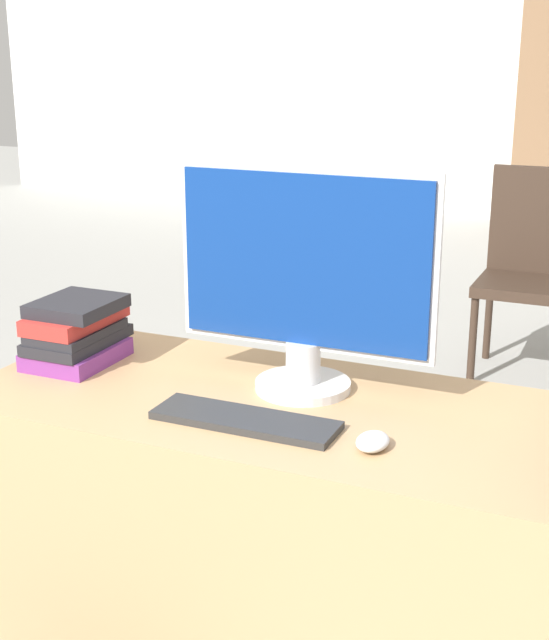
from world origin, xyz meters
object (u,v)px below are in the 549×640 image
(mouse, at_px, (373,441))
(book_stack, at_px, (77,332))
(keyboard, at_px, (246,420))
(monitor, at_px, (304,278))
(far_chair, at_px, (531,263))

(mouse, relative_size, book_stack, 0.34)
(keyboard, xyz_separation_m, book_stack, (-0.54, 0.17, 0.07))
(book_stack, bearing_deg, keyboard, -17.95)
(monitor, xyz_separation_m, book_stack, (-0.57, -0.05, -0.18))
(keyboard, relative_size, far_chair, 0.40)
(keyboard, bearing_deg, far_chair, 85.92)
(book_stack, xyz_separation_m, far_chair, (0.73, 2.52, -0.31))
(keyboard, bearing_deg, mouse, -1.55)
(keyboard, relative_size, book_stack, 1.49)
(keyboard, distance_m, mouse, 0.27)
(keyboard, height_order, mouse, mouse)
(keyboard, xyz_separation_m, mouse, (0.27, -0.01, 0.01))
(far_chair, bearing_deg, keyboard, -92.01)
(mouse, xyz_separation_m, book_stack, (-0.81, 0.18, 0.06))
(monitor, distance_m, far_chair, 2.52)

